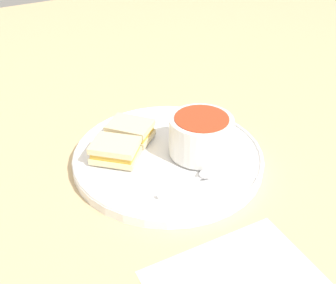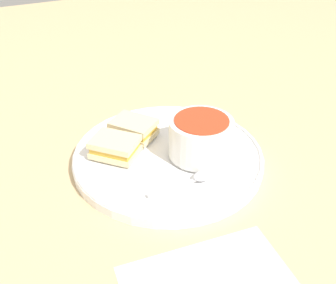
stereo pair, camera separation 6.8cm
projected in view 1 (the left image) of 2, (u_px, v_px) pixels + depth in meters
name	position (u px, v px, depth m)	size (l,w,h in m)	color
ground_plane	(168.00, 161.00, 0.70)	(2.40, 2.40, 0.00)	#D1B27F
plate	(168.00, 156.00, 0.69)	(0.33, 0.33, 0.02)	white
soup_bowl	(201.00, 135.00, 0.67)	(0.11, 0.11, 0.07)	white
spoon	(204.00, 175.00, 0.63)	(0.11, 0.02, 0.01)	silver
sandwich_half_near	(130.00, 131.00, 0.71)	(0.09, 0.10, 0.03)	beige
sandwich_half_far	(115.00, 150.00, 0.66)	(0.10, 0.10, 0.03)	beige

